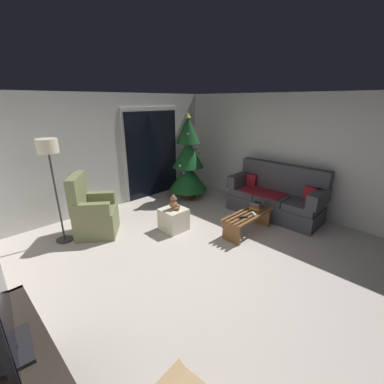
{
  "coord_description": "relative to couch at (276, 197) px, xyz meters",
  "views": [
    {
      "loc": [
        -2.55,
        -2.28,
        2.35
      ],
      "look_at": [
        0.4,
        0.7,
        0.85
      ],
      "focal_mm": 24.16,
      "sensor_mm": 36.0,
      "label": 1
    }
  ],
  "objects": [
    {
      "name": "coffee_table",
      "position": [
        -1.09,
        -0.05,
        -0.14
      ],
      "size": [
        1.1,
        0.4,
        0.38
      ],
      "color": "brown",
      "rests_on": "ground"
    },
    {
      "name": "couch",
      "position": [
        0.0,
        0.0,
        0.0
      ],
      "size": [
        0.83,
        1.96,
        1.08
      ],
      "color": "#3D3D42",
      "rests_on": "ground"
    },
    {
      "name": "television",
      "position": [
        -4.81,
        -0.69,
        0.72
      ],
      "size": [
        0.25,
        0.84,
        0.61
      ],
      "color": "black",
      "rests_on": "media_shelf"
    },
    {
      "name": "wall_right",
      "position": [
        0.54,
        -0.11,
        0.85
      ],
      "size": [
        0.12,
        6.0,
        2.5
      ],
      "primitive_type": "cube",
      "color": "beige",
      "rests_on": "ground"
    },
    {
      "name": "armchair",
      "position": [
        -3.13,
        1.91,
        0.0
      ],
      "size": [
        0.96,
        0.96,
        1.13
      ],
      "color": "olive",
      "rests_on": "ground"
    },
    {
      "name": "remote_silver",
      "position": [
        -1.05,
        -0.14,
        -0.0
      ],
      "size": [
        0.12,
        0.15,
        0.02
      ],
      "primitive_type": "cube",
      "rotation": [
        0.0,
        0.0,
        5.69
      ],
      "color": "#ADADB2",
      "rests_on": "coffee_table"
    },
    {
      "name": "ottoman",
      "position": [
        -1.99,
        1.01,
        -0.19
      ],
      "size": [
        0.44,
        0.44,
        0.42
      ],
      "primitive_type": "cube",
      "color": "beige",
      "rests_on": "ground"
    },
    {
      "name": "ground_plane",
      "position": [
        -2.32,
        -0.11,
        -0.4
      ],
      "size": [
        7.0,
        7.0,
        0.0
      ],
      "primitive_type": "plane",
      "color": "#BCB2A8"
    },
    {
      "name": "book_stack",
      "position": [
        -0.75,
        -0.01,
        0.04
      ],
      "size": [
        0.29,
        0.25,
        0.11
      ],
      "color": "#B79333",
      "rests_on": "coffee_table"
    },
    {
      "name": "patio_door_glass",
      "position": [
        -1.05,
        2.86,
        0.65
      ],
      "size": [
        1.5,
        0.02,
        2.1
      ],
      "primitive_type": "cube",
      "color": "black",
      "rests_on": "ground"
    },
    {
      "name": "teddy_bear_chestnut",
      "position": [
        -1.98,
        1.0,
        0.14
      ],
      "size": [
        0.21,
        0.22,
        0.29
      ],
      "color": "brown",
      "rests_on": "ottoman"
    },
    {
      "name": "cell_phone",
      "position": [
        -0.75,
        -0.02,
        0.1
      ],
      "size": [
        0.07,
        0.15,
        0.01
      ],
      "primitive_type": "cube",
      "rotation": [
        0.0,
        0.0,
        -0.03
      ],
      "color": "black",
      "rests_on": "book_stack"
    },
    {
      "name": "patio_door_frame",
      "position": [
        -1.05,
        2.88,
        0.7
      ],
      "size": [
        1.6,
        0.02,
        2.2
      ],
      "primitive_type": "cube",
      "color": "silver",
      "rests_on": "ground"
    },
    {
      "name": "floor_lamp",
      "position": [
        -3.64,
        2.06,
        1.11
      ],
      "size": [
        0.32,
        0.32,
        1.78
      ],
      "color": "#2D2D30",
      "rests_on": "ground"
    },
    {
      "name": "wall_back",
      "position": [
        -2.32,
        2.95,
        0.85
      ],
      "size": [
        5.72,
        0.12,
        2.5
      ],
      "primitive_type": "cube",
      "color": "beige",
      "rests_on": "ground"
    },
    {
      "name": "remote_black",
      "position": [
        -1.31,
        -0.08,
        -0.0
      ],
      "size": [
        0.15,
        0.13,
        0.02
      ],
      "primitive_type": "cube",
      "rotation": [
        0.0,
        0.0,
        4.07
      ],
      "color": "black",
      "rests_on": "coffee_table"
    },
    {
      "name": "christmas_tree",
      "position": [
        -0.6,
        2.06,
        0.52
      ],
      "size": [
        0.96,
        0.96,
        2.08
      ],
      "color": "#4C1E19",
      "rests_on": "ground"
    }
  ]
}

